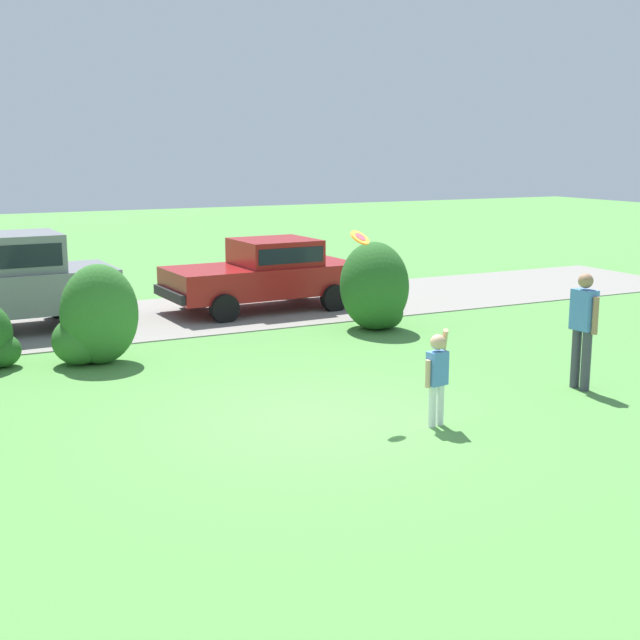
% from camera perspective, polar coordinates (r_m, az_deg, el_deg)
% --- Properties ---
extents(ground_plane, '(80.00, 80.00, 0.00)m').
position_cam_1_polar(ground_plane, '(11.40, -0.59, -6.68)').
color(ground_plane, '#518E42').
extents(driveway_strip, '(28.00, 4.40, 0.02)m').
position_cam_1_polar(driveway_strip, '(18.43, -11.21, 0.12)').
color(driveway_strip, gray).
rests_on(driveway_strip, ground).
extents(shrub_centre_left, '(1.42, 1.07, 1.67)m').
position_cam_1_polar(shrub_centre_left, '(14.65, -14.72, -0.01)').
color(shrub_centre_left, '#33702B').
rests_on(shrub_centre_left, ground).
extents(shrub_centre, '(1.30, 1.54, 1.74)m').
position_cam_1_polar(shrub_centre, '(16.92, 3.68, 2.12)').
color(shrub_centre, '#286023').
rests_on(shrub_centre, ground).
extents(parked_sedan, '(4.47, 2.23, 1.56)m').
position_cam_1_polar(parked_sedan, '(19.02, -3.60, 3.22)').
color(parked_sedan, maroon).
rests_on(parked_sedan, ground).
extents(child_thrower, '(0.43, 0.30, 1.29)m').
position_cam_1_polar(child_thrower, '(11.09, 7.78, -3.45)').
color(child_thrower, white).
rests_on(child_thrower, ground).
extents(frisbee, '(0.32, 0.25, 0.25)m').
position_cam_1_polar(frisbee, '(11.41, 2.67, 5.48)').
color(frisbee, orange).
extents(adult_onlooker, '(0.24, 0.53, 1.74)m').
position_cam_1_polar(adult_onlooker, '(13.21, 17.07, -0.28)').
color(adult_onlooker, '#3F3F4C').
rests_on(adult_onlooker, ground).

